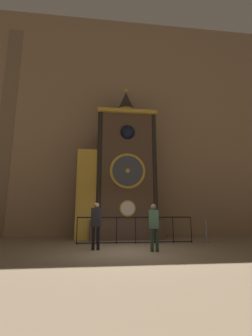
# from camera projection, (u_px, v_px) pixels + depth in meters

# --- Properties ---
(ground_plane) EXTENTS (28.00, 28.00, 0.00)m
(ground_plane) POSITION_uv_depth(u_px,v_px,m) (127.00, 252.00, 7.62)
(ground_plane) COLOR #847056
(cathedral_back_wall) EXTENTS (24.00, 0.32, 14.43)m
(cathedral_back_wall) POSITION_uv_depth(u_px,v_px,m) (116.00, 119.00, 14.34)
(cathedral_back_wall) COLOR #997A5B
(cathedral_back_wall) RESTS_ON ground_plane
(clock_tower) EXTENTS (4.44, 1.83, 8.47)m
(clock_tower) POSITION_uv_depth(u_px,v_px,m) (121.00, 174.00, 12.15)
(clock_tower) COLOR brown
(clock_tower) RESTS_ON ground_plane
(railing_fence) EXTENTS (5.07, 0.05, 1.14)m
(railing_fence) POSITION_uv_depth(u_px,v_px,m) (136.00, 228.00, 9.77)
(railing_fence) COLOR black
(railing_fence) RESTS_ON ground_plane
(visitor_near) EXTENTS (0.39, 0.31, 1.67)m
(visitor_near) POSITION_uv_depth(u_px,v_px,m) (96.00, 221.00, 8.20)
(visitor_near) COLOR black
(visitor_near) RESTS_ON ground_plane
(visitor_far) EXTENTS (0.39, 0.30, 1.61)m
(visitor_far) POSITION_uv_depth(u_px,v_px,m) (154.00, 223.00, 7.86)
(visitor_far) COLOR #213427
(visitor_far) RESTS_ON ground_plane
(stanchion_post) EXTENTS (0.28, 0.28, 1.03)m
(stanchion_post) POSITION_uv_depth(u_px,v_px,m) (207.00, 235.00, 9.92)
(stanchion_post) COLOR gray
(stanchion_post) RESTS_ON ground_plane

